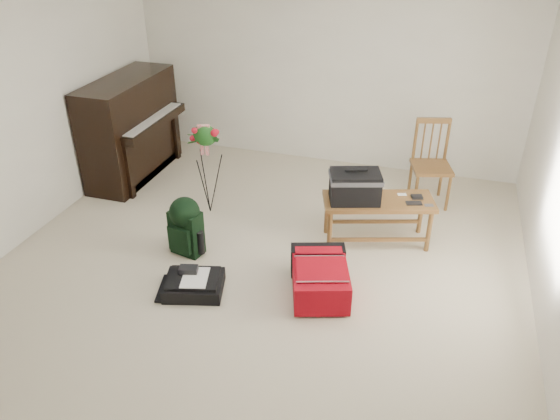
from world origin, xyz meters
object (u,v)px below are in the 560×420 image
(bench, at_px, (362,189))
(flower_stand, at_px, (207,170))
(green_backpack, at_px, (185,223))
(red_suitcase, at_px, (321,274))
(piano, at_px, (132,130))
(black_duffel, at_px, (194,284))
(dining_chair, at_px, (432,164))

(bench, relative_size, flower_stand, 1.10)
(green_backpack, bearing_deg, red_suitcase, 4.92)
(bench, bearing_deg, green_backpack, -172.32)
(piano, xyz_separation_m, red_suitcase, (2.84, -1.64, -0.44))
(black_duffel, bearing_deg, red_suitcase, 3.47)
(green_backpack, xyz_separation_m, flower_stand, (-0.12, 0.83, 0.19))
(red_suitcase, bearing_deg, black_duffel, -179.19)
(bench, height_order, red_suitcase, bench)
(red_suitcase, distance_m, green_backpack, 1.44)
(bench, distance_m, flower_stand, 1.73)
(piano, distance_m, green_backpack, 2.05)
(piano, relative_size, dining_chair, 1.53)
(piano, height_order, red_suitcase, piano)
(green_backpack, bearing_deg, dining_chair, 51.45)
(bench, distance_m, dining_chair, 1.24)
(bench, xyz_separation_m, flower_stand, (-1.72, 0.08, -0.07))
(bench, xyz_separation_m, green_backpack, (-1.60, -0.76, -0.26))
(piano, height_order, black_duffel, piano)
(black_duffel, bearing_deg, bench, 30.57)
(dining_chair, relative_size, black_duffel, 1.60)
(bench, height_order, flower_stand, flower_stand)
(piano, xyz_separation_m, bench, (3.02, -0.71, -0.00))
(dining_chair, bearing_deg, black_duffel, -144.32)
(bench, height_order, green_backpack, bench)
(red_suitcase, height_order, green_backpack, green_backpack)
(red_suitcase, relative_size, green_backpack, 1.38)
(flower_stand, bearing_deg, piano, 136.69)
(piano, height_order, dining_chair, piano)
(bench, xyz_separation_m, dining_chair, (0.63, 1.06, -0.12))
(dining_chair, xyz_separation_m, red_suitcase, (-0.80, -2.00, -0.31))
(flower_stand, bearing_deg, green_backpack, -99.21)
(bench, bearing_deg, black_duffel, -151.78)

